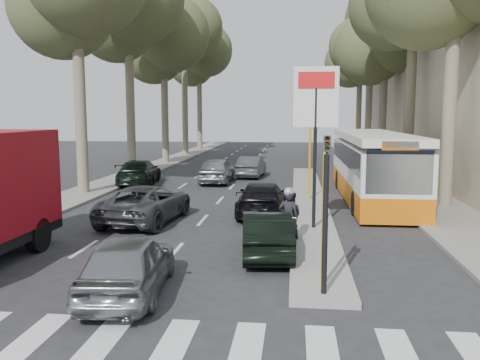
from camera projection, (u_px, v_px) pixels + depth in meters
The scene contains 25 objects.
ground at pixel (191, 274), 12.92m from camera, with size 120.00×120.00×0.00m, color #28282B.
sidewalk_right at pixel (379, 169), 36.63m from camera, with size 3.20×70.00×0.12m, color gray.
median_left at pixel (165, 163), 41.37m from camera, with size 2.40×64.00×0.12m, color gray.
traffic_island at pixel (309, 200), 23.40m from camera, with size 1.50×26.00×0.16m, color gray.
building_far at pixel (447, 67), 43.72m from camera, with size 11.00×20.00×16.00m, color #B7A88E.
billboard at pixel (315, 124), 17.01m from camera, with size 1.50×12.10×5.60m.
traffic_light_island at pixel (326, 188), 10.77m from camera, with size 0.16×0.41×3.60m.
tree_l_b at pixel (130, 2), 32.16m from camera, with size 7.40×7.20×14.88m.
tree_l_c at pixel (165, 37), 40.16m from camera, with size 7.40×7.20×13.71m.
tree_l_d at pixel (186, 31), 47.83m from camera, with size 7.40×7.20×15.66m.
tree_l_e at pixel (200, 52), 55.86m from camera, with size 7.40×7.20×14.49m.
tree_r_c at pixel (387, 34), 36.42m from camera, with size 7.40×7.20×13.32m.
tree_r_d at pixel (373, 32), 44.12m from camera, with size 7.40×7.20×14.88m.
tree_r_e at pixel (362, 51), 52.08m from camera, with size 7.40×7.20×14.10m.
silver_hatchback at pixel (128, 264), 11.38m from camera, with size 1.64×4.09×1.39m, color gray.
dark_hatchback at pixel (266, 233), 14.54m from camera, with size 1.35×3.88×1.28m, color black.
queue_car_a at pixel (146, 204), 19.06m from camera, with size 2.30×5.00×1.39m, color #474A4E.
queue_car_b at pixel (262, 199), 20.25m from camera, with size 1.88×4.62×1.34m, color black.
queue_car_c at pixel (217, 170), 29.82m from camera, with size 1.76×4.38×1.49m, color #9FA2A7.
queue_car_d at pixel (251, 167), 32.54m from camera, with size 1.40×4.01×1.32m, color #4F5257.
queue_car_e at pixel (139, 172), 29.06m from camera, with size 2.01×4.95×1.44m, color black.
city_bus at pixel (372, 164), 23.80m from camera, with size 2.74×12.12×3.19m.
motorcycle at pixel (289, 218), 15.73m from camera, with size 0.83×2.14×1.82m.
pedestrian_near at pixel (404, 187), 21.61m from camera, with size 0.97×0.48×1.66m, color #44334C.
pedestrian_far at pixel (426, 185), 22.00m from camera, with size 1.08×0.48×1.68m, color #6E6553.
Camera 1 is at (2.59, -12.29, 4.05)m, focal length 38.00 mm.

